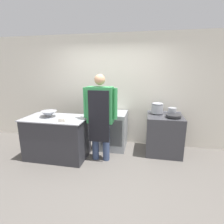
% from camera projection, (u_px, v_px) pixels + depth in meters
% --- Properties ---
extents(ground_plane, '(14.00, 14.00, 0.00)m').
position_uv_depth(ground_plane, '(95.00, 176.00, 3.16)').
color(ground_plane, '#5B5651').
extents(wall_back, '(8.00, 0.05, 2.70)m').
position_uv_depth(wall_back, '(113.00, 91.00, 4.39)').
color(wall_back, silver).
rests_on(wall_back, ground_plane).
extents(prep_counter, '(1.31, 0.76, 0.89)m').
position_uv_depth(prep_counter, '(57.00, 137.00, 3.76)').
color(prep_counter, '#2D2D33').
rests_on(prep_counter, ground_plane).
extents(stove, '(0.77, 0.73, 0.90)m').
position_uv_depth(stove, '(164.00, 134.00, 3.94)').
color(stove, '#38383D').
rests_on(stove, ground_plane).
extents(fridge_unit, '(0.58, 0.67, 0.88)m').
position_uv_depth(fridge_unit, '(114.00, 130.00, 4.22)').
color(fridge_unit, '#93999E').
rests_on(fridge_unit, ground_plane).
extents(person_cook, '(0.69, 0.24, 1.78)m').
position_uv_depth(person_cook, '(100.00, 113.00, 3.49)').
color(person_cook, '#38476B').
rests_on(person_cook, ground_plane).
extents(mixing_bowl, '(0.33, 0.33, 0.13)m').
position_uv_depth(mixing_bowl, '(49.00, 114.00, 3.69)').
color(mixing_bowl, '#9EA0A8').
rests_on(mixing_bowl, prep_counter).
extents(small_bowl, '(0.22, 0.22, 0.09)m').
position_uv_depth(small_bowl, '(46.00, 114.00, 3.79)').
color(small_bowl, '#9EA0A8').
rests_on(small_bowl, prep_counter).
extents(plastic_tub, '(0.13, 0.13, 0.07)m').
position_uv_depth(plastic_tub, '(63.00, 120.00, 3.38)').
color(plastic_tub, silver).
rests_on(plastic_tub, prep_counter).
extents(stock_pot, '(0.26, 0.26, 0.25)m').
position_uv_depth(stock_pot, '(157.00, 108.00, 3.96)').
color(stock_pot, '#9EA0A8').
rests_on(stock_pot, stove).
extents(saute_pan, '(0.32, 0.32, 0.05)m').
position_uv_depth(saute_pan, '(174.00, 116.00, 3.68)').
color(saute_pan, '#262628').
rests_on(saute_pan, stove).
extents(sauce_pot, '(0.18, 0.18, 0.14)m').
position_uv_depth(sauce_pot, '(172.00, 111.00, 3.91)').
color(sauce_pot, '#9EA0A8').
rests_on(sauce_pot, stove).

